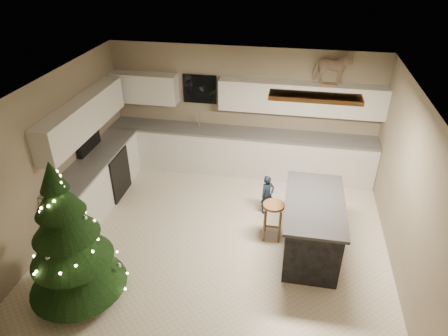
{
  "coord_description": "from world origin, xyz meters",
  "views": [
    {
      "loc": [
        1.03,
        -5.16,
        4.48
      ],
      "look_at": [
        0.0,
        0.35,
        1.15
      ],
      "focal_mm": 32.0,
      "sensor_mm": 36.0,
      "label": 1
    }
  ],
  "objects_px": {
    "island": "(312,226)",
    "toddler": "(267,195)",
    "christmas_tree": "(70,246)",
    "rocking_horse": "(332,68)",
    "bar_stool": "(273,213)"
  },
  "relations": [
    {
      "from": "christmas_tree",
      "to": "toddler",
      "type": "height_order",
      "value": "christmas_tree"
    },
    {
      "from": "christmas_tree",
      "to": "rocking_horse",
      "type": "bearing_deg",
      "value": 49.4
    },
    {
      "from": "island",
      "to": "rocking_horse",
      "type": "relative_size",
      "value": 2.47
    },
    {
      "from": "island",
      "to": "christmas_tree",
      "type": "distance_m",
      "value": 3.57
    },
    {
      "from": "island",
      "to": "bar_stool",
      "type": "bearing_deg",
      "value": 161.65
    },
    {
      "from": "christmas_tree",
      "to": "rocking_horse",
      "type": "xyz_separation_m",
      "value": [
        3.36,
        3.92,
        1.41
      ]
    },
    {
      "from": "christmas_tree",
      "to": "toddler",
      "type": "distance_m",
      "value": 3.47
    },
    {
      "from": "bar_stool",
      "to": "rocking_horse",
      "type": "relative_size",
      "value": 0.98
    },
    {
      "from": "toddler",
      "to": "christmas_tree",
      "type": "bearing_deg",
      "value": -174.89
    },
    {
      "from": "toddler",
      "to": "island",
      "type": "bearing_deg",
      "value": -88.98
    },
    {
      "from": "island",
      "to": "toddler",
      "type": "xyz_separation_m",
      "value": [
        -0.78,
        0.89,
        -0.1
      ]
    },
    {
      "from": "toddler",
      "to": "rocking_horse",
      "type": "height_order",
      "value": "rocking_horse"
    },
    {
      "from": "bar_stool",
      "to": "christmas_tree",
      "type": "relative_size",
      "value": 0.31
    },
    {
      "from": "island",
      "to": "toddler",
      "type": "bearing_deg",
      "value": 131.12
    },
    {
      "from": "island",
      "to": "bar_stool",
      "type": "xyz_separation_m",
      "value": [
        -0.63,
        0.21,
        0.03
      ]
    }
  ]
}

